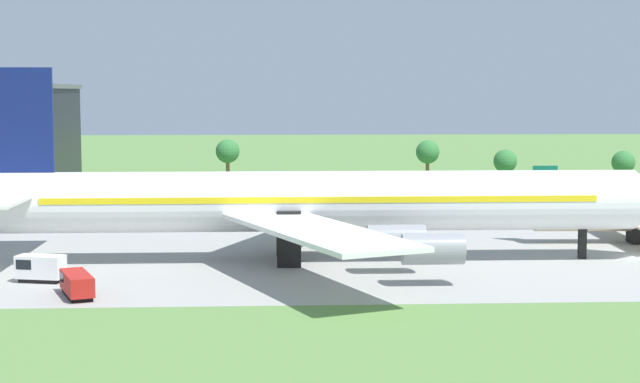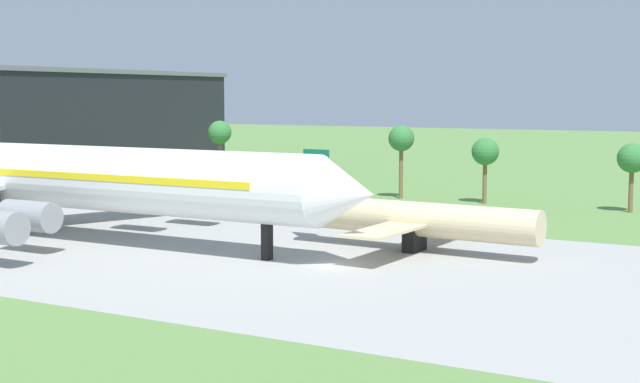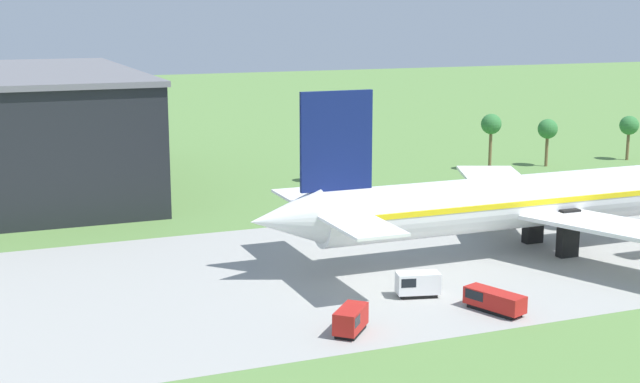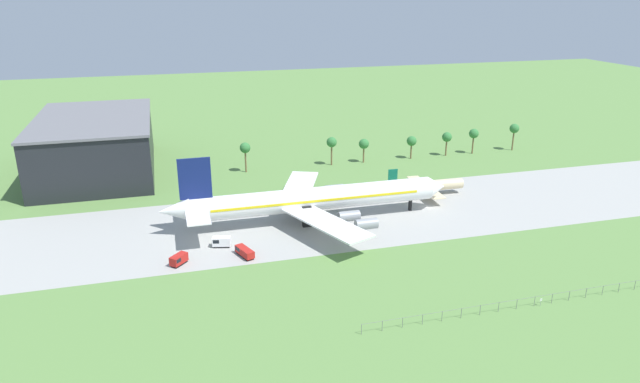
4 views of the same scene
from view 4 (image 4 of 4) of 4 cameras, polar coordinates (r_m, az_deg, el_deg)
ground_plane at (r=165.99m, az=10.81°, el=-1.54°), size 600.00×600.00×0.00m
taxiway_strip at (r=165.99m, az=10.81°, el=-1.54°), size 320.00×44.00×0.02m
jet_airliner at (r=151.24m, az=-0.93°, el=-0.79°), size 78.38×55.85×19.90m
regional_aircraft at (r=174.19m, az=10.47°, el=0.54°), size 23.82×21.32×9.01m
baggage_tug at (r=140.05m, az=-9.88°, el=-4.96°), size 4.64×2.96×2.50m
fuel_truck at (r=134.66m, az=-7.59°, el=-5.98°), size 3.99×6.37×2.04m
catering_van at (r=133.28m, az=-13.98°, el=-6.63°), size 4.39×4.58×2.36m
perimeter_fence at (r=123.41m, az=22.21°, el=-9.72°), size 80.10×0.10×2.10m
no_stopping_sign at (r=121.80m, az=21.22°, el=-10.20°), size 0.44×0.08×1.68m
terminal_building at (r=206.76m, az=-21.49°, el=4.38°), size 36.72×61.20×18.85m
palm_tree_row at (r=209.26m, az=8.16°, el=5.18°), size 107.10×3.60×10.41m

